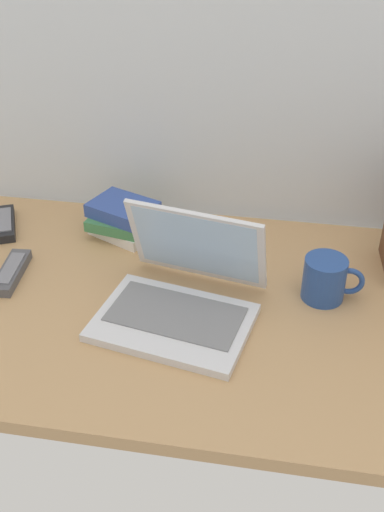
% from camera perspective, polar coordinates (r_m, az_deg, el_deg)
% --- Properties ---
extents(desk, '(1.60, 0.76, 0.03)m').
position_cam_1_polar(desk, '(1.33, 1.07, -4.91)').
color(desk, tan).
rests_on(desk, ground).
extents(laptop, '(0.35, 0.34, 0.21)m').
position_cam_1_polar(laptop, '(1.27, -0.99, -3.61)').
color(laptop, silver).
rests_on(laptop, desk).
extents(coffee_mug, '(0.13, 0.09, 0.10)m').
position_cam_1_polar(coffee_mug, '(1.34, 12.29, -2.05)').
color(coffee_mug, '#26478C').
rests_on(coffee_mug, desk).
extents(remote_control_near, '(0.06, 0.16, 0.02)m').
position_cam_1_polar(remote_control_near, '(1.46, -16.40, -1.44)').
color(remote_control_near, '#4C4C51').
rests_on(remote_control_near, desk).
extents(remote_control_far, '(0.11, 0.16, 0.02)m').
position_cam_1_polar(remote_control_far, '(1.65, -16.92, 2.91)').
color(remote_control_far, black).
rests_on(remote_control_far, desk).
extents(book_stack, '(0.19, 0.16, 0.09)m').
position_cam_1_polar(book_stack, '(1.54, -6.35, 3.47)').
color(book_stack, silver).
rests_on(book_stack, desk).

